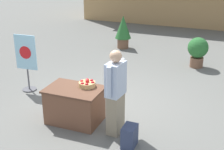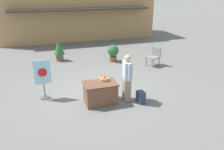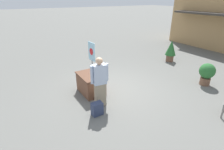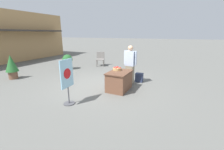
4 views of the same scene
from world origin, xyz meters
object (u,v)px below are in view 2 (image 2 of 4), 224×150
(poster_board, at_px, (43,78))
(potted_plant_far_right, at_px, (59,49))
(potted_plant_far_left, at_px, (113,52))
(apple_basket, at_px, (104,79))
(person_visitor, at_px, (127,78))
(backpack, at_px, (141,97))
(display_table, at_px, (100,93))
(patio_chair, at_px, (154,56))

(poster_board, xyz_separation_m, potted_plant_far_right, (0.99, 4.46, -0.13))
(poster_board, height_order, potted_plant_far_left, poster_board)
(apple_basket, height_order, person_visitor, person_visitor)
(backpack, bearing_deg, display_table, 161.70)
(apple_basket, relative_size, potted_plant_far_right, 0.29)
(patio_chair, height_order, potted_plant_far_left, patio_chair)
(potted_plant_far_left, bearing_deg, display_table, -113.99)
(potted_plant_far_left, distance_m, potted_plant_far_right, 3.02)
(person_visitor, bearing_deg, potted_plant_far_left, -95.62)
(apple_basket, bearing_deg, display_table, -137.46)
(display_table, height_order, backpack, display_table)
(poster_board, xyz_separation_m, patio_chair, (5.64, 2.05, -0.27))
(patio_chair, distance_m, potted_plant_far_right, 5.24)
(display_table, distance_m, potted_plant_far_right, 5.51)
(apple_basket, relative_size, person_visitor, 0.20)
(display_table, distance_m, patio_chair, 4.84)
(display_table, relative_size, apple_basket, 3.35)
(potted_plant_far_left, bearing_deg, person_visitor, -102.41)
(potted_plant_far_left, bearing_deg, backpack, -96.84)
(poster_board, bearing_deg, patio_chair, 106.15)
(backpack, relative_size, potted_plant_far_left, 0.45)
(backpack, distance_m, potted_plant_far_left, 4.86)
(apple_basket, height_order, backpack, apple_basket)
(apple_basket, xyz_separation_m, patio_chair, (3.57, 2.83, -0.28))
(person_visitor, height_order, potted_plant_far_right, person_visitor)
(person_visitor, xyz_separation_m, potted_plant_far_right, (-1.83, 5.55, -0.20))
(poster_board, bearing_deg, display_table, 58.53)
(display_table, height_order, potted_plant_far_right, potted_plant_far_right)
(backpack, height_order, poster_board, poster_board)
(person_visitor, distance_m, patio_chair, 4.23)
(potted_plant_far_right, bearing_deg, patio_chair, -27.40)
(person_visitor, distance_m, potted_plant_far_right, 5.85)
(person_visitor, relative_size, poster_board, 1.17)
(person_visitor, xyz_separation_m, backpack, (0.41, -0.34, -0.67))
(person_visitor, height_order, backpack, person_visitor)
(patio_chair, bearing_deg, apple_basket, 16.58)
(apple_basket, xyz_separation_m, potted_plant_far_left, (1.73, 4.18, -0.27))
(person_visitor, distance_m, poster_board, 3.03)
(person_visitor, height_order, poster_board, person_visitor)
(display_table, relative_size, poster_board, 0.79)
(person_visitor, relative_size, backpack, 4.09)
(person_visitor, relative_size, potted_plant_far_left, 1.83)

